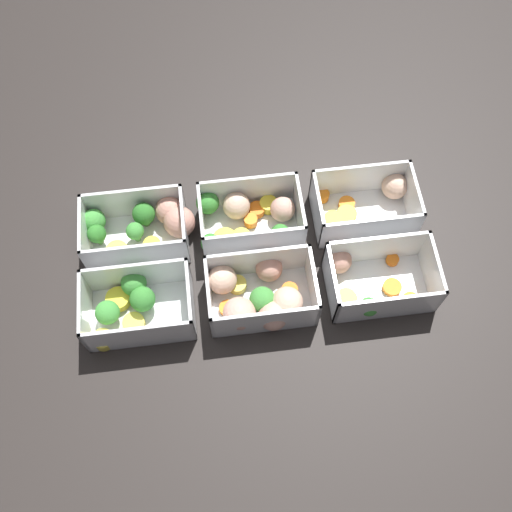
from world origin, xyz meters
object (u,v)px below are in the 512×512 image
(container_near_right, at_px, (372,279))
(container_far_right, at_px, (367,204))
(container_near_left, at_px, (133,305))
(container_near_center, at_px, (259,296))
(container_far_left, at_px, (145,225))
(container_far_center, at_px, (247,217))

(container_near_right, bearing_deg, container_far_right, 81.61)
(container_near_left, relative_size, container_near_center, 0.96)
(container_near_center, height_order, container_far_left, same)
(container_near_center, bearing_deg, container_near_left, 177.14)
(container_far_left, relative_size, container_far_right, 1.12)
(container_near_left, distance_m, container_near_right, 0.37)
(container_near_right, bearing_deg, container_near_center, -177.55)
(container_near_left, bearing_deg, container_far_left, 80.30)
(container_near_center, bearing_deg, container_far_center, 90.26)
(container_near_left, height_order, container_far_right, same)
(container_near_left, bearing_deg, container_near_center, -2.86)
(container_near_center, distance_m, container_near_right, 0.18)
(container_near_left, distance_m, container_far_left, 0.14)
(container_near_right, bearing_deg, container_far_left, 158.37)
(container_far_left, height_order, container_far_center, same)
(container_near_left, bearing_deg, container_far_right, 18.70)
(container_far_left, xyz_separation_m, container_far_right, (0.36, -0.00, -0.00))
(container_near_center, relative_size, container_far_center, 1.01)
(container_far_left, relative_size, container_far_center, 1.15)
(container_near_left, xyz_separation_m, container_far_right, (0.39, 0.13, -0.00))
(container_near_right, height_order, container_far_right, same)
(container_far_center, bearing_deg, container_far_right, 0.03)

